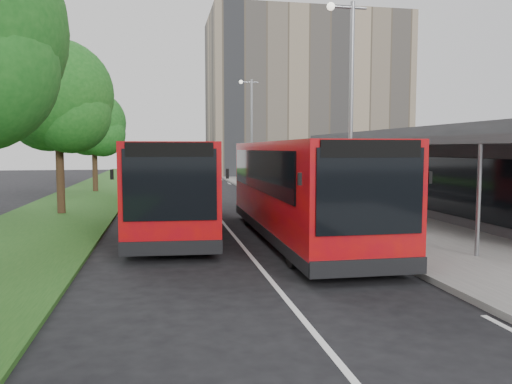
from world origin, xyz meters
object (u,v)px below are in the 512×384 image
lamp_post_far (251,126)px  bus_main (301,190)px  tree_far (94,127)px  bus_second (177,186)px  bollard (276,185)px  litter_bin (315,193)px  car_near (200,171)px  tree_mid (58,102)px  car_far (173,169)px  lamp_post_near (349,101)px

lamp_post_far → bus_main: bearing=-95.6°
tree_far → bus_second: 18.17m
bollard → litter_bin: bearing=-80.9°
lamp_post_far → bus_main: size_ratio=0.69×
bus_main → litter_bin: bearing=70.6°
bus_main → car_near: bus_main is taller
tree_mid → bollard: tree_mid is taller
bollard → bus_main: bearing=-100.1°
car_near → car_far: 7.01m
lamp_post_near → car_far: (-5.33, 42.48, -4.09)m
bus_main → tree_far: bearing=114.8°
tree_far → car_far: (5.79, 23.42, -3.88)m
tree_far → car_near: tree_far is taller
tree_mid → tree_far: tree_mid is taller
tree_mid → bus_second: 8.09m
bus_main → lamp_post_far: bearing=85.0°
tree_mid → car_far: bearing=80.7°
tree_mid → tree_far: 12.02m
car_near → bus_second: bearing=-93.1°
bus_second → bollard: bearing=66.1°
bus_second → bollard: bus_second is taller
lamp_post_far → bollard: 6.54m
lamp_post_far → bollard: size_ratio=8.48×
tree_far → car_far: 24.44m
bus_main → bus_second: 4.93m
bus_main → bollard: 16.36m
tree_mid → litter_bin: tree_mid is taller
lamp_post_near → car_far: lamp_post_near is taller
bus_second → litter_bin: 10.76m
bollard → bus_second: bearing=-117.4°
tree_mid → lamp_post_near: bearing=-32.4°
bollard → car_near: 21.32m
car_near → litter_bin: bearing=-78.2°
car_near → car_far: bearing=115.3°
tree_mid → bus_main: tree_mid is taller
litter_bin → lamp_post_far: bearing=99.1°
bus_second → bus_main: bearing=-33.3°
lamp_post_near → lamp_post_far: bearing=90.0°
lamp_post_near → car_far: 43.00m
litter_bin → car_far: (-7.05, 33.19, -0.00)m
bus_main → bus_second: bearing=143.7°
tree_mid → car_near: (8.51, 28.96, -4.45)m
car_far → car_near: bearing=-86.5°
lamp_post_near → bus_second: size_ratio=0.69×
bollard → tree_mid: bearing=-146.5°
lamp_post_far → car_far: (-5.33, 22.48, -4.09)m
bus_second → car_far: 40.64m
bus_second → lamp_post_far: bearing=75.3°
bus_second → litter_bin: bus_second is taller
lamp_post_near → bollard: 15.54m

